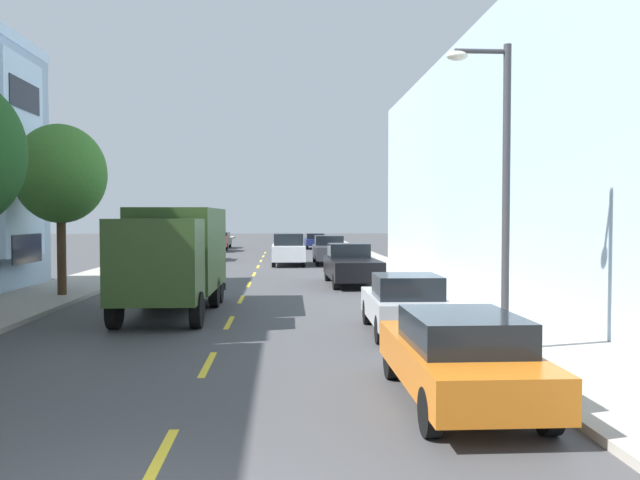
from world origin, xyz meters
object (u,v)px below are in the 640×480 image
object	(u,v)px
parked_sedan_navy	(315,241)
moving_white_sedan	(288,249)
parked_wagon_forest	(220,240)
parked_pickup_black	(351,265)
parked_suv_burgundy	(198,246)
parked_suv_red	(214,240)
parked_sedan_champagne	(160,262)
parked_hatchback_silver	(405,303)
street_tree_third	(60,174)
parked_sedan_orange	(459,356)
delivery_box_truck	(175,253)
parked_pickup_charcoal	(330,251)
street_lamp	(499,172)

from	to	relation	value
parked_sedan_navy	moving_white_sedan	bearing A→B (deg)	-97.35
parked_wagon_forest	parked_pickup_black	bearing A→B (deg)	-74.99
parked_suv_burgundy	parked_suv_red	size ratio (longest dim) A/B	0.99
parked_sedan_champagne	parked_hatchback_silver	xyz separation A→B (m)	(8.90, -15.09, 0.01)
street_tree_third	parked_pickup_black	distance (m)	12.15
parked_sedan_champagne	parked_sedan_navy	bearing A→B (deg)	72.70
parked_sedan_orange	moving_white_sedan	size ratio (longest dim) A/B	0.94
parked_sedan_navy	moving_white_sedan	xyz separation A→B (m)	(-2.63, -20.36, 0.24)
street_tree_third	parked_sedan_orange	size ratio (longest dim) A/B	1.34
delivery_box_truck	parked_suv_burgundy	size ratio (longest dim) A/B	1.48
street_tree_third	parked_sedan_navy	bearing A→B (deg)	73.22
parked_sedan_navy	street_tree_third	bearing A→B (deg)	-106.78
parked_pickup_charcoal	parked_suv_red	bearing A→B (deg)	120.38
parked_sedan_navy	parked_hatchback_silver	bearing A→B (deg)	-89.91
street_tree_third	street_lamp	xyz separation A→B (m)	(12.34, -10.19, -0.60)
parked_wagon_forest	moving_white_sedan	distance (m)	22.76
delivery_box_truck	parked_sedan_orange	distance (m)	11.60
street_lamp	parked_sedan_navy	bearing A→B (deg)	91.88
parked_pickup_charcoal	delivery_box_truck	bearing A→B (deg)	-107.09
parked_suv_red	parked_sedan_orange	xyz separation A→B (m)	(8.65, -45.14, -0.24)
street_tree_third	parked_sedan_navy	xyz separation A→B (m)	(10.83, 35.89, -3.67)
delivery_box_truck	parked_suv_red	distance (m)	35.39
parked_pickup_charcoal	parked_suv_red	xyz separation A→B (m)	(-8.84, 15.09, 0.16)
street_tree_third	delivery_box_truck	xyz separation A→B (m)	(4.60, -3.64, -2.60)
parked_pickup_charcoal	parked_sedan_navy	bearing A→B (deg)	89.96
delivery_box_truck	parked_sedan_navy	xyz separation A→B (m)	(6.22, 39.53, -1.08)
parked_sedan_orange	parked_pickup_charcoal	bearing A→B (deg)	89.63
parked_sedan_navy	parked_pickup_black	bearing A→B (deg)	-90.00
parked_pickup_charcoal	moving_white_sedan	bearing A→B (deg)	-158.50
parked_suv_burgundy	moving_white_sedan	size ratio (longest dim) A/B	1.00
parked_suv_red	parked_sedan_champagne	xyz separation A→B (m)	(0.03, -24.10, -0.24)
parked_sedan_orange	parked_wagon_forest	distance (m)	51.64
delivery_box_truck	parked_suv_red	bearing A→B (deg)	94.27
street_lamp	parked_hatchback_silver	size ratio (longest dim) A/B	1.56
parked_pickup_black	parked_sedan_orange	xyz separation A→B (m)	(-0.21, -17.69, -0.08)
street_lamp	delivery_box_truck	size ratio (longest dim) A/B	0.89
parked_suv_burgundy	street_lamp	bearing A→B (deg)	-71.34
parked_suv_burgundy	parked_sedan_champagne	xyz separation A→B (m)	(-0.18, -12.33, -0.24)
parked_wagon_forest	parked_sedan_orange	bearing A→B (deg)	-80.31
street_tree_third	parked_wagon_forest	bearing A→B (deg)	87.06
street_lamp	parked_hatchback_silver	distance (m)	4.30
delivery_box_truck	parked_wagon_forest	world-z (taller)	delivery_box_truck
parked_sedan_champagne	parked_wagon_forest	size ratio (longest dim) A/B	0.96
parked_suv_burgundy	parked_sedan_champagne	bearing A→B (deg)	-90.85
parked_pickup_black	parked_wagon_forest	world-z (taller)	parked_pickup_black
parked_wagon_forest	parked_hatchback_silver	bearing A→B (deg)	-78.71
parked_sedan_orange	parked_wagon_forest	size ratio (longest dim) A/B	0.96
moving_white_sedan	parked_wagon_forest	bearing A→B (deg)	106.01
parked_pickup_charcoal	moving_white_sedan	world-z (taller)	moving_white_sedan
parked_sedan_champagne	parked_hatchback_silver	world-z (taller)	parked_hatchback_silver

